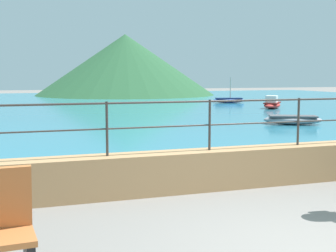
% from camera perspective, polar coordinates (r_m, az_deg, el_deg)
% --- Properties ---
extents(promenade_wall, '(20.00, 0.56, 0.70)m').
position_cam_1_polar(promenade_wall, '(8.24, 5.16, -5.40)').
color(promenade_wall, tan).
rests_on(promenade_wall, ground).
extents(railing, '(18.44, 0.04, 0.90)m').
position_cam_1_polar(railing, '(8.10, 5.23, 1.36)').
color(railing, '#383330').
rests_on(railing, promenade_wall).
extents(lake_water, '(64.00, 44.32, 0.06)m').
position_cam_1_polar(lake_water, '(30.25, -12.55, 2.45)').
color(lake_water, teal).
rests_on(lake_water, ground).
extents(hill_main, '(17.80, 17.80, 6.04)m').
position_cam_1_polar(hill_main, '(45.93, -5.35, 7.60)').
color(hill_main, '#285633').
rests_on(hill_main, ground).
extents(boat_0, '(2.18, 2.33, 0.76)m').
position_cam_1_polar(boat_0, '(27.79, 12.87, 2.72)').
color(boat_0, red).
rests_on(boat_0, lake_water).
extents(boat_1, '(2.46, 1.81, 0.36)m').
position_cam_1_polar(boat_1, '(18.91, 15.32, 0.78)').
color(boat_1, gray).
rests_on(boat_1, lake_water).
extents(boat_2, '(2.44, 1.38, 1.80)m').
position_cam_1_polar(boat_2, '(32.66, 7.60, 3.23)').
color(boat_2, '#2D4C9E').
rests_on(boat_2, lake_water).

